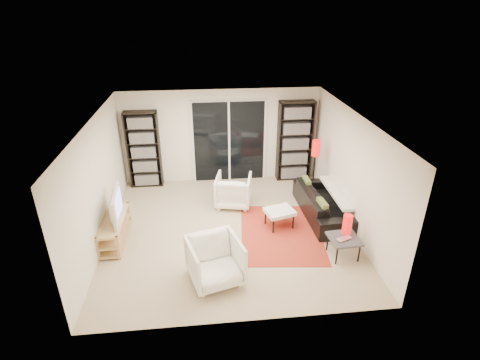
# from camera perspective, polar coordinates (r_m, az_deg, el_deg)

# --- Properties ---
(floor) EXTENTS (5.00, 5.00, 0.00)m
(floor) POSITION_cam_1_polar(r_m,az_deg,el_deg) (7.94, -1.58, -7.54)
(floor) COLOR tan
(floor) RESTS_ON ground
(wall_back) EXTENTS (5.00, 0.02, 2.40)m
(wall_back) POSITION_cam_1_polar(r_m,az_deg,el_deg) (9.65, -2.90, 6.69)
(wall_back) COLOR white
(wall_back) RESTS_ON ground
(wall_front) EXTENTS (5.00, 0.02, 2.40)m
(wall_front) POSITION_cam_1_polar(r_m,az_deg,el_deg) (5.21, 0.58, -11.61)
(wall_front) COLOR white
(wall_front) RESTS_ON ground
(wall_left) EXTENTS (0.02, 5.00, 2.40)m
(wall_left) POSITION_cam_1_polar(r_m,az_deg,el_deg) (7.60, -20.84, -0.60)
(wall_left) COLOR white
(wall_left) RESTS_ON ground
(wall_right) EXTENTS (0.02, 5.00, 2.40)m
(wall_right) POSITION_cam_1_polar(r_m,az_deg,el_deg) (7.92, 16.66, 1.12)
(wall_right) COLOR white
(wall_right) RESTS_ON ground
(ceiling) EXTENTS (5.00, 5.00, 0.02)m
(ceiling) POSITION_cam_1_polar(r_m,az_deg,el_deg) (6.91, -1.82, 9.30)
(ceiling) COLOR white
(ceiling) RESTS_ON wall_back
(sliding_door) EXTENTS (1.92, 0.08, 2.16)m
(sliding_door) POSITION_cam_1_polar(r_m,az_deg,el_deg) (9.68, -1.68, 5.83)
(sliding_door) COLOR white
(sliding_door) RESTS_ON ground
(bookshelf_left) EXTENTS (0.80, 0.30, 1.95)m
(bookshelf_left) POSITION_cam_1_polar(r_m,az_deg,el_deg) (9.67, -14.45, 4.49)
(bookshelf_left) COLOR black
(bookshelf_left) RESTS_ON ground
(bookshelf_right) EXTENTS (0.90, 0.30, 2.10)m
(bookshelf_right) POSITION_cam_1_polar(r_m,az_deg,el_deg) (9.83, 8.36, 5.87)
(bookshelf_right) COLOR black
(bookshelf_right) RESTS_ON ground
(tv_stand) EXTENTS (0.43, 1.34, 0.50)m
(tv_stand) POSITION_cam_1_polar(r_m,az_deg,el_deg) (7.87, -18.59, -7.09)
(tv_stand) COLOR #DBB36B
(tv_stand) RESTS_ON floor
(tv) EXTENTS (0.21, 1.00, 0.57)m
(tv) POSITION_cam_1_polar(r_m,az_deg,el_deg) (7.61, -19.00, -3.78)
(tv) COLOR black
(tv) RESTS_ON tv_stand
(rug) EXTENTS (1.84, 2.35, 0.01)m
(rug) POSITION_cam_1_polar(r_m,az_deg,el_deg) (7.86, 6.22, -8.01)
(rug) COLOR #AA2F1E
(rug) RESTS_ON floor
(sofa) EXTENTS (0.86, 2.07, 0.60)m
(sofa) POSITION_cam_1_polar(r_m,az_deg,el_deg) (8.48, 12.46, -3.48)
(sofa) COLOR black
(sofa) RESTS_ON floor
(armchair_back) EXTENTS (0.94, 0.96, 0.74)m
(armchair_back) POSITION_cam_1_polar(r_m,az_deg,el_deg) (8.68, -1.01, -1.58)
(armchair_back) COLOR white
(armchair_back) RESTS_ON floor
(armchair_front) EXTENTS (1.05, 1.06, 0.79)m
(armchair_front) POSITION_cam_1_polar(r_m,az_deg,el_deg) (6.46, -3.80, -12.22)
(armchair_front) COLOR white
(armchair_front) RESTS_ON floor
(ottoman) EXTENTS (0.68, 0.61, 0.40)m
(ottoman) POSITION_cam_1_polar(r_m,az_deg,el_deg) (7.90, 6.05, -4.90)
(ottoman) COLOR white
(ottoman) RESTS_ON floor
(side_table) EXTENTS (0.58, 0.58, 0.40)m
(side_table) POSITION_cam_1_polar(r_m,az_deg,el_deg) (7.26, 15.58, -8.75)
(side_table) COLOR #3F3F44
(side_table) RESTS_ON floor
(laptop) EXTENTS (0.35, 0.29, 0.02)m
(laptop) POSITION_cam_1_polar(r_m,az_deg,el_deg) (7.17, 15.81, -8.78)
(laptop) COLOR silver
(laptop) RESTS_ON side_table
(table_lamp) EXTENTS (0.17, 0.17, 0.39)m
(table_lamp) POSITION_cam_1_polar(r_m,az_deg,el_deg) (7.28, 16.03, -6.52)
(table_lamp) COLOR red
(table_lamp) RESTS_ON side_table
(floor_lamp) EXTENTS (0.21, 0.21, 1.42)m
(floor_lamp) POSITION_cam_1_polar(r_m,az_deg,el_deg) (8.99, 11.43, 3.96)
(floor_lamp) COLOR black
(floor_lamp) RESTS_ON floor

